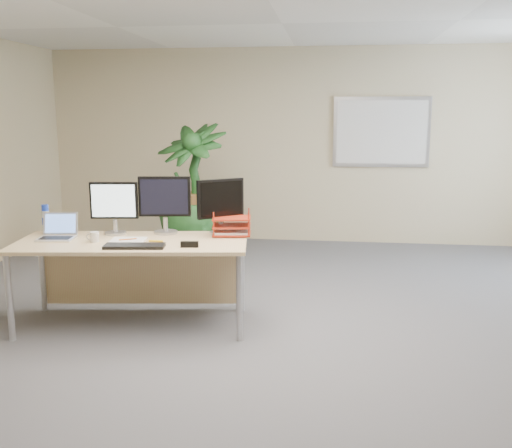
# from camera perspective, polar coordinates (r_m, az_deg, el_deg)

# --- Properties ---
(floor) EXTENTS (8.00, 8.00, 0.00)m
(floor) POSITION_cam_1_polar(r_m,az_deg,el_deg) (4.47, -0.02, -12.75)
(floor) COLOR #4B4B50
(floor) RESTS_ON ground
(back_wall) EXTENTS (7.00, 0.04, 2.70)m
(back_wall) POSITION_cam_1_polar(r_m,az_deg,el_deg) (8.09, 3.77, 7.78)
(back_wall) COLOR #CCB890
(back_wall) RESTS_ON floor
(whiteboard) EXTENTS (1.30, 0.04, 0.95)m
(whiteboard) POSITION_cam_1_polar(r_m,az_deg,el_deg) (8.05, 12.43, 8.96)
(whiteboard) COLOR silver
(whiteboard) RESTS_ON back_wall
(desk) EXTENTS (2.02, 1.06, 0.74)m
(desk) POSITION_cam_1_polar(r_m,az_deg,el_deg) (5.06, -11.98, -3.12)
(desk) COLOR tan
(desk) RESTS_ON floor
(floor_plant) EXTENTS (1.11, 1.11, 1.50)m
(floor_plant) POSITION_cam_1_polar(r_m,az_deg,el_deg) (6.90, -6.40, 2.17)
(floor_plant) COLOR #163D19
(floor_plant) RESTS_ON floor
(monitor_left) EXTENTS (0.42, 0.19, 0.47)m
(monitor_left) POSITION_cam_1_polar(r_m,az_deg,el_deg) (5.18, -14.01, 1.90)
(monitor_left) COLOR #ABAAAF
(monitor_left) RESTS_ON desk
(monitor_right) EXTENTS (0.46, 0.21, 0.51)m
(monitor_right) POSITION_cam_1_polar(r_m,az_deg,el_deg) (5.12, -9.11, 2.28)
(monitor_right) COLOR #ABAAAF
(monitor_right) RESTS_ON desk
(monitor_dark) EXTENTS (0.38, 0.30, 0.49)m
(monitor_dark) POSITION_cam_1_polar(r_m,az_deg,el_deg) (5.04, -3.56, 2.13)
(monitor_dark) COLOR #ABAAAF
(monitor_dark) RESTS_ON desk
(laptop) EXTENTS (0.33, 0.30, 0.22)m
(laptop) POSITION_cam_1_polar(r_m,az_deg,el_deg) (5.19, -19.18, -0.74)
(laptop) COLOR silver
(laptop) RESTS_ON desk
(keyboard) EXTENTS (0.50, 0.22, 0.03)m
(keyboard) POSITION_cam_1_polar(r_m,az_deg,el_deg) (4.67, -12.06, -2.17)
(keyboard) COLOR black
(keyboard) RESTS_ON desk
(coffee_mug) EXTENTS (0.11, 0.08, 0.08)m
(coffee_mug) POSITION_cam_1_polar(r_m,az_deg,el_deg) (4.96, -15.87, -1.24)
(coffee_mug) COLOR silver
(coffee_mug) RESTS_ON desk
(spiral_notebook) EXTENTS (0.31, 0.25, 0.01)m
(spiral_notebook) POSITION_cam_1_polar(r_m,az_deg,el_deg) (4.93, -12.65, -1.58)
(spiral_notebook) COLOR silver
(spiral_notebook) RESTS_ON desk
(orange_pen) EXTENTS (0.13, 0.08, 0.01)m
(orange_pen) POSITION_cam_1_polar(r_m,az_deg,el_deg) (4.91, -12.70, -1.49)
(orange_pen) COLOR #CD5C16
(orange_pen) RESTS_ON spiral_notebook
(yellow_highlighter) EXTENTS (0.12, 0.02, 0.02)m
(yellow_highlighter) POSITION_cam_1_polar(r_m,az_deg,el_deg) (4.84, -9.98, -1.68)
(yellow_highlighter) COLOR yellow
(yellow_highlighter) RESTS_ON desk
(water_bottle) EXTENTS (0.07, 0.07, 0.26)m
(water_bottle) POSITION_cam_1_polar(r_m,az_deg,el_deg) (5.44, -20.27, 0.42)
(water_bottle) COLOR silver
(water_bottle) RESTS_ON desk
(letter_tray) EXTENTS (0.36, 0.29, 0.16)m
(letter_tray) POSITION_cam_1_polar(r_m,az_deg,el_deg) (5.02, -2.45, -0.34)
(letter_tray) COLOR #A52814
(letter_tray) RESTS_ON desk
(stapler) EXTENTS (0.15, 0.06, 0.05)m
(stapler) POSITION_cam_1_polar(r_m,az_deg,el_deg) (4.61, -6.66, -2.03)
(stapler) COLOR black
(stapler) RESTS_ON desk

